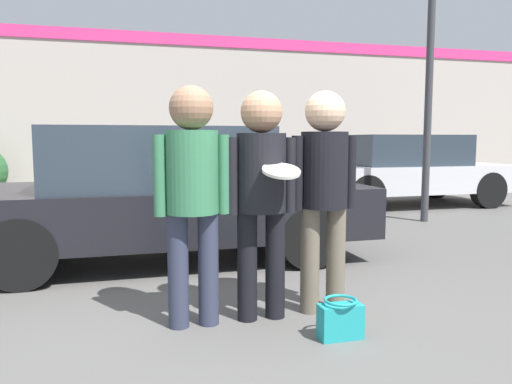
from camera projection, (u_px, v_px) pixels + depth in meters
name	position (u px, v px, depth m)	size (l,w,h in m)	color
ground_plane	(240.00, 319.00, 3.78)	(56.00, 56.00, 0.00)	#5B5956
storefront_building	(149.00, 111.00, 13.24)	(24.00, 0.22, 4.13)	#B2A89E
person_left	(192.00, 184.00, 3.55)	(0.54, 0.37, 1.74)	#2D3347
person_middle_with_frisbee	(262.00, 184.00, 3.70)	(0.53, 0.58, 1.71)	black
person_right	(324.00, 181.00, 3.87)	(0.53, 0.36, 1.73)	#665B4C
parked_car_near	(163.00, 193.00, 5.66)	(4.49, 1.97, 1.49)	black
parked_car_far	(404.00, 169.00, 10.24)	(4.32, 1.94, 1.44)	silver
handbag	(340.00, 319.00, 3.41)	(0.30, 0.23, 0.28)	teal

